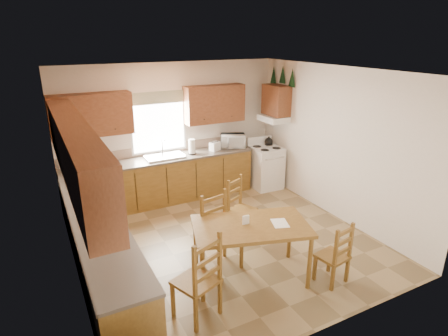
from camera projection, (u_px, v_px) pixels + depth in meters
name	position (u px, v px, depth m)	size (l,w,h in m)	color
floor	(224.00, 241.00, 6.12)	(4.50, 4.50, 0.00)	olive
ceiling	(224.00, 72.00, 5.21)	(4.50, 4.50, 0.00)	brown
wall_left	(66.00, 190.00, 4.69)	(4.50, 4.50, 0.00)	silver
wall_right	(336.00, 144.00, 6.65)	(4.50, 4.50, 0.00)	silver
wall_back	(173.00, 131.00, 7.55)	(4.50, 4.50, 0.00)	silver
wall_front	(327.00, 227.00, 3.79)	(4.50, 4.50, 0.00)	silver
lower_cab_back	(162.00, 181.00, 7.44)	(3.75, 0.60, 0.88)	brown
lower_cab_left	(101.00, 252.00, 5.00)	(0.60, 3.60, 0.88)	brown
counter_back	(161.00, 159.00, 7.28)	(3.75, 0.63, 0.04)	#544941
counter_left	(97.00, 222.00, 4.84)	(0.63, 3.60, 0.04)	#544941
backsplash	(156.00, 150.00, 7.49)	(3.75, 0.01, 0.18)	gray
upper_cab_back_left	(91.00, 115.00, 6.56)	(1.41, 0.33, 0.75)	brown
upper_cab_back_right	(214.00, 104.00, 7.61)	(1.25, 0.33, 0.75)	brown
upper_cab_left	(76.00, 153.00, 4.46)	(0.33, 3.60, 0.75)	brown
upper_cab_stove	(276.00, 100.00, 7.77)	(0.33, 0.62, 0.62)	brown
range_hood	(273.00, 118.00, 7.87)	(0.44, 0.62, 0.12)	white
window_frame	(158.00, 123.00, 7.32)	(1.13, 0.02, 1.18)	white
window_pane	(158.00, 123.00, 7.32)	(1.05, 0.01, 1.10)	white
window_valance	(157.00, 98.00, 7.13)	(1.19, 0.01, 0.24)	#465D37
sink_basin	(165.00, 156.00, 7.30)	(0.75, 0.45, 0.04)	silver
pine_decal_a	(292.00, 78.00, 7.39)	(0.22, 0.22, 0.36)	black
pine_decal_b	(283.00, 74.00, 7.65)	(0.22, 0.22, 0.36)	black
pine_decal_c	(274.00, 75.00, 7.93)	(0.22, 0.22, 0.36)	black
stove	(266.00, 168.00, 8.16)	(0.60, 0.62, 0.89)	white
coffeemaker	(80.00, 161.00, 6.59)	(0.19, 0.22, 0.32)	white
paper_towel	(192.00, 147.00, 7.47)	(0.13, 0.13, 0.31)	white
toaster	(215.00, 146.00, 7.72)	(0.22, 0.14, 0.18)	white
microwave	(233.00, 141.00, 7.93)	(0.47, 0.34, 0.28)	white
dining_table	(250.00, 251.00, 5.08)	(1.52, 0.87, 0.82)	brown
chair_near_left	(196.00, 276.00, 4.33)	(0.47, 0.44, 1.11)	brown
chair_near_right	(333.00, 252.00, 5.00)	(0.37, 0.35, 0.89)	brown
chair_far_left	(222.00, 233.00, 5.26)	(0.46, 0.44, 1.10)	brown
chair_far_right	(242.00, 207.00, 6.25)	(0.40, 0.38, 0.95)	brown
table_paper	(280.00, 223.00, 4.98)	(0.20, 0.27, 0.00)	white
table_card	(246.00, 220.00, 4.94)	(0.09, 0.02, 0.12)	white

